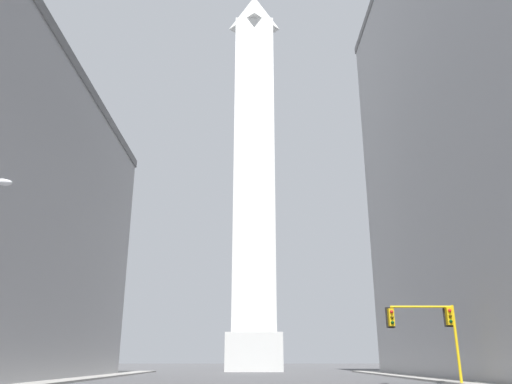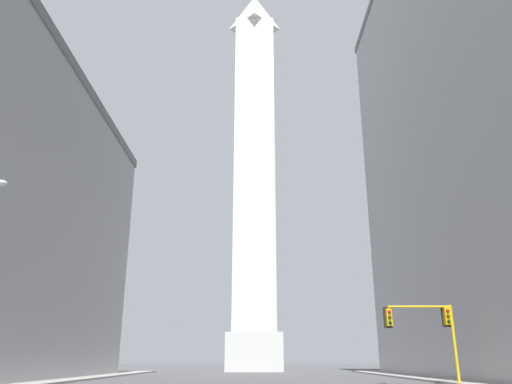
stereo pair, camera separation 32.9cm
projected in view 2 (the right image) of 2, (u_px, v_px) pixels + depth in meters
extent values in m
cube|color=silver|center=(255.00, 352.00, 67.26)|extent=(7.53, 7.53, 4.92)
cube|color=white|center=(255.00, 166.00, 75.89)|extent=(6.03, 6.03, 49.23)
pyramid|color=white|center=(255.00, 13.00, 84.78)|extent=(6.03, 6.03, 6.63)
cylinder|color=yellow|center=(455.00, 344.00, 31.62)|extent=(0.18, 0.18, 4.88)
cube|color=#E5B20F|center=(447.00, 316.00, 32.17)|extent=(0.37, 0.37, 1.10)
cube|color=black|center=(446.00, 316.00, 32.34)|extent=(0.58, 0.08, 1.32)
sphere|color=red|center=(448.00, 310.00, 32.10)|extent=(0.22, 0.22, 0.22)
sphere|color=#483506|center=(449.00, 316.00, 31.99)|extent=(0.22, 0.22, 0.22)
sphere|color=#073410|center=(449.00, 321.00, 31.89)|extent=(0.22, 0.22, 0.22)
cylinder|color=yellow|center=(419.00, 307.00, 32.37)|extent=(4.05, 0.14, 0.14)
sphere|color=yellow|center=(451.00, 307.00, 32.36)|extent=(0.18, 0.18, 0.18)
cube|color=#E5B20F|center=(389.00, 317.00, 32.15)|extent=(0.37, 0.37, 1.10)
cube|color=black|center=(388.00, 317.00, 32.32)|extent=(0.58, 0.08, 1.32)
sphere|color=red|center=(390.00, 312.00, 32.08)|extent=(0.22, 0.22, 0.22)
sphere|color=#483506|center=(390.00, 317.00, 31.97)|extent=(0.22, 0.22, 0.22)
sphere|color=#073410|center=(391.00, 323.00, 31.87)|extent=(0.22, 0.22, 0.22)
ellipsoid|color=silver|center=(0.00, 183.00, 20.07)|extent=(0.64, 0.36, 0.26)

